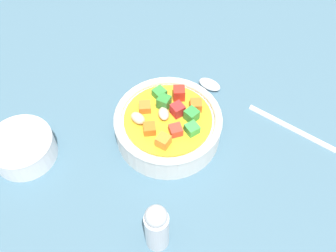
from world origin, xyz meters
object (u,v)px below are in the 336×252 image
at_px(soup_bowl_main, 168,125).
at_px(spoon, 255,108).
at_px(side_bowl_small, 22,147).
at_px(pepper_shaker, 157,227).

distance_m(soup_bowl_main, spoon, 0.15).
distance_m(side_bowl_small, pepper_shaker, 0.24).
height_order(spoon, side_bowl_small, side_bowl_small).
height_order(soup_bowl_main, spoon, soup_bowl_main).
relative_size(spoon, pepper_shaker, 2.65).
bearing_deg(pepper_shaker, soup_bowl_main, 30.48).
bearing_deg(soup_bowl_main, spoon, -35.36).
bearing_deg(side_bowl_small, pepper_shaker, -88.35).
bearing_deg(side_bowl_small, soup_bowl_main, -45.10).
xyz_separation_m(soup_bowl_main, side_bowl_small, (-0.15, 0.15, -0.01)).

